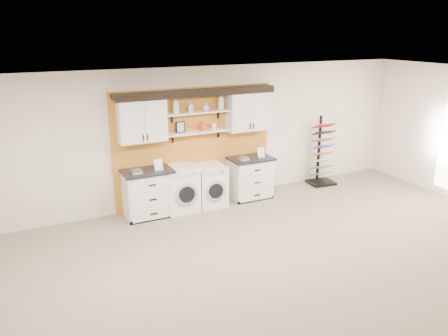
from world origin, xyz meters
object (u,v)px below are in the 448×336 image
base_cabinet_right (250,177)px  dryer (209,185)px  base_cabinet_left (148,193)px  washer (181,188)px  sample_rack (322,163)px

base_cabinet_right → dryer: base_cabinet_right is taller
base_cabinet_left → dryer: bearing=-0.2°
washer → sample_rack: sample_rack is taller
dryer → sample_rack: size_ratio=0.54×
base_cabinet_left → base_cabinet_right: size_ratio=1.04×
base_cabinet_left → sample_rack: (4.20, 0.03, 0.05)m
washer → sample_rack: bearing=0.6°
dryer → sample_rack: sample_rack is taller
base_cabinet_right → washer: size_ratio=1.00×
base_cabinet_right → sample_rack: sample_rack is taller
base_cabinet_right → dryer: bearing=-179.8°
washer → sample_rack: (3.53, 0.04, 0.06)m
base_cabinet_right → sample_rack: (1.94, 0.03, 0.07)m
base_cabinet_left → base_cabinet_right: (2.26, 0.00, -0.02)m
base_cabinet_right → washer: 1.59m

